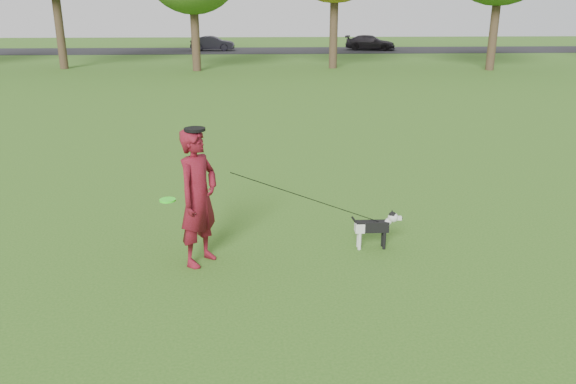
{
  "coord_description": "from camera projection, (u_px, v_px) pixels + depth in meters",
  "views": [
    {
      "loc": [
        -0.47,
        -7.62,
        3.67
      ],
      "look_at": [
        -0.05,
        0.45,
        0.95
      ],
      "focal_mm": 35.0,
      "sensor_mm": 36.0,
      "label": 1
    }
  ],
  "objects": [
    {
      "name": "car_mid",
      "position": [
        213.0,
        43.0,
        45.88
      ],
      "size": [
        3.58,
        1.46,
        1.16
      ],
      "primitive_type": "imported",
      "rotation": [
        0.0,
        0.0,
        1.5
      ],
      "color": "black",
      "rests_on": "road"
    },
    {
      "name": "dog",
      "position": [
        376.0,
        225.0,
        8.76
      ],
      "size": [
        0.82,
        0.16,
        0.62
      ],
      "color": "black",
      "rests_on": "ground"
    },
    {
      "name": "ground",
      "position": [
        293.0,
        261.0,
        8.41
      ],
      "size": [
        120.0,
        120.0,
        0.0
      ],
      "primitive_type": "plane",
      "color": "#285116",
      "rests_on": "ground"
    },
    {
      "name": "man",
      "position": [
        198.0,
        198.0,
        8.07
      ],
      "size": [
        0.8,
        0.89,
        2.03
      ],
      "primitive_type": "imported",
      "rotation": [
        0.0,
        0.0,
        1.01
      ],
      "color": "#550C0F",
      "rests_on": "ground"
    },
    {
      "name": "road",
      "position": [
        264.0,
        51.0,
        46.27
      ],
      "size": [
        120.0,
        7.0,
        0.02
      ],
      "primitive_type": "cube",
      "color": "black",
      "rests_on": "ground"
    },
    {
      "name": "car_right",
      "position": [
        370.0,
        43.0,
        46.51
      ],
      "size": [
        4.4,
        2.69,
        1.19
      ],
      "primitive_type": "imported",
      "rotation": [
        0.0,
        0.0,
        1.3
      ],
      "color": "black",
      "rests_on": "road"
    },
    {
      "name": "man_held_items",
      "position": [
        310.0,
        199.0,
        8.33
      ],
      "size": [
        3.34,
        0.6,
        1.62
      ],
      "color": "#2FFD1F",
      "rests_on": "ground"
    }
  ]
}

